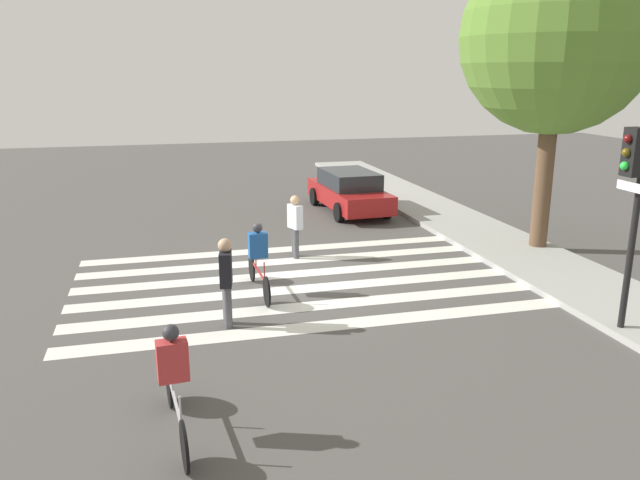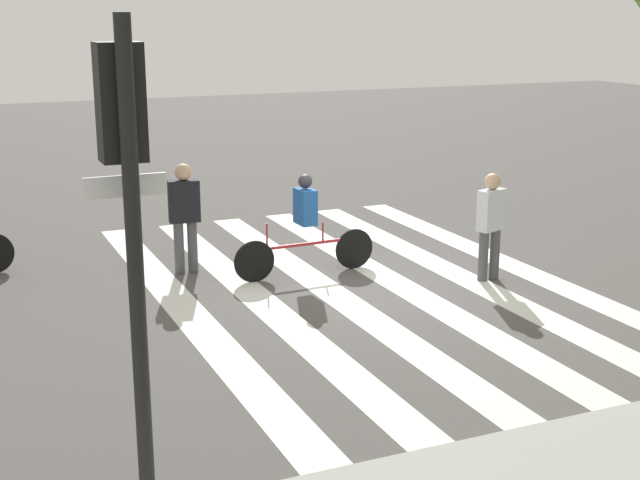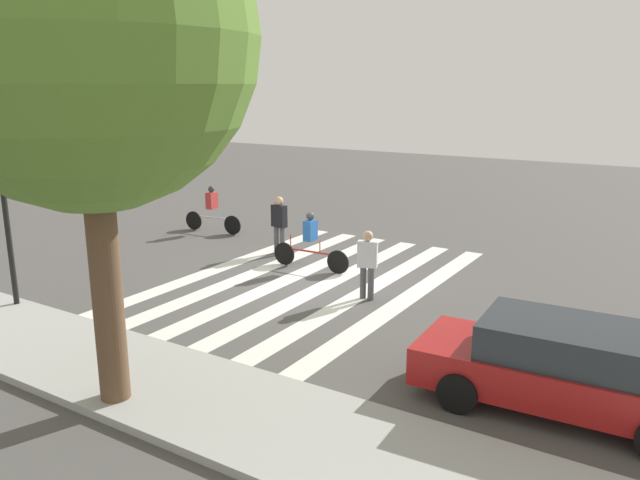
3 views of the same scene
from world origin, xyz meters
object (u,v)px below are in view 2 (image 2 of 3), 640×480
Objects in this scene: pedestrian_adult_yellow_jacket at (491,220)px; traffic_light at (127,186)px; pedestrian_adult_tall_backpack at (184,212)px; cyclist_mid_street at (305,221)px.

traffic_light is at bearing -163.01° from pedestrian_adult_yellow_jacket.
pedestrian_adult_tall_backpack is 1.89m from cyclist_mid_street.
pedestrian_adult_tall_backpack is at bearing -107.86° from traffic_light.
pedestrian_adult_yellow_jacket is at bearing 160.92° from pedestrian_adult_tall_backpack.
pedestrian_adult_tall_backpack is (-2.23, -6.91, -1.83)m from traffic_light.
traffic_light is 7.45m from cyclist_mid_street.
pedestrian_adult_tall_backpack is 0.74× the size of cyclist_mid_street.
traffic_light is 1.70× the size of cyclist_mid_street.
pedestrian_adult_yellow_jacket is (-4.14, 2.24, -0.05)m from pedestrian_adult_tall_backpack.
cyclist_mid_street is at bearing 131.82° from pedestrian_adult_yellow_jacket.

